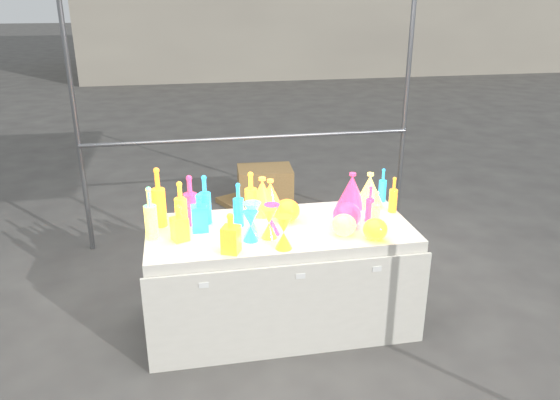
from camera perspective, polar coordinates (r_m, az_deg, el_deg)
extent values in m
plane|color=#64615C|center=(4.09, 0.00, -12.51)|extent=(80.00, 80.00, 0.00)
cylinder|color=gray|center=(5.04, -20.56, 7.58)|extent=(0.04, 0.04, 2.40)
cylinder|color=gray|center=(5.40, 12.95, 9.23)|extent=(0.04, 0.04, 2.40)
cylinder|color=gray|center=(5.02, -3.14, 6.50)|extent=(3.00, 0.04, 0.04)
cube|color=silver|center=(3.90, 0.00, -7.91)|extent=(1.80, 0.80, 0.75)
cube|color=silver|center=(3.57, 1.27, -11.62)|extent=(1.84, 0.02, 0.68)
cube|color=white|center=(3.36, -7.97, -8.82)|extent=(0.06, 0.00, 0.03)
cube|color=white|center=(3.43, 2.17, -7.96)|extent=(0.06, 0.00, 0.03)
cube|color=white|center=(3.56, 10.10, -7.11)|extent=(0.06, 0.00, 0.03)
cube|color=#A67E4B|center=(6.08, -1.57, 1.43)|extent=(0.62, 0.47, 0.43)
cube|color=#A67E4B|center=(6.22, -2.94, 0.05)|extent=(0.82, 0.74, 0.06)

